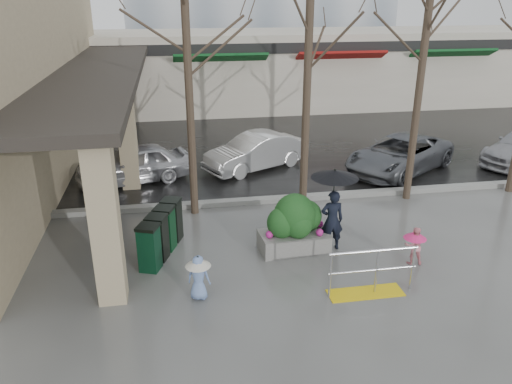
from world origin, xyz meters
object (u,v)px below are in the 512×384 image
object	(u,v)px
child_blue	(198,274)
news_boxes	(161,233)
tree_midwest	(310,20)
child_pink	(414,243)
car_c	(400,154)
woman	(333,201)
car_b	(256,152)
car_a	(133,164)
planter	(295,224)
handrail	(370,277)
tree_mideast	(426,34)
tree_west	(186,27)

from	to	relation	value
child_blue	news_boxes	distance (m)	2.20
tree_midwest	news_boxes	world-z (taller)	tree_midwest
tree_midwest	child_pink	world-z (taller)	tree_midwest
child_pink	car_c	distance (m)	6.69
news_boxes	woman	bearing A→B (deg)	14.12
tree_midwest	car_b	distance (m)	5.87
tree_midwest	car_a	size ratio (longest dim) A/B	1.89
child_pink	planter	world-z (taller)	planter
handrail	tree_mideast	world-z (taller)	tree_mideast
planter	car_b	world-z (taller)	planter
news_boxes	car_a	xyz separation A→B (m)	(-0.94, 5.19, 0.08)
tree_west	tree_midwest	size ratio (longest dim) A/B	0.97
handrail	news_boxes	world-z (taller)	news_boxes
handrail	tree_west	xyz separation A→B (m)	(-3.36, 4.80, 4.71)
woman	child_blue	size ratio (longest dim) A/B	2.13
handrail	tree_midwest	xyz separation A→B (m)	(-0.16, 4.80, 4.86)
woman	car_b	size ratio (longest dim) A/B	0.55
tree_west	car_b	world-z (taller)	tree_west
car_a	woman	bearing A→B (deg)	26.15
tree_west	car_a	xyz separation A→B (m)	(-1.86, 2.88, -4.45)
car_b	planter	bearing A→B (deg)	-28.06
tree_mideast	planter	distance (m)	6.49
tree_west	car_c	distance (m)	8.92
tree_west	child_pink	xyz separation A→B (m)	(4.84, -3.78, -4.55)
tree_west	child_blue	world-z (taller)	tree_west
car_b	child_pink	bearing A→B (deg)	-8.53
news_boxes	car_c	bearing A→B (deg)	50.03
car_a	car_c	xyz separation A→B (m)	(9.20, -0.46, 0.00)
tree_mideast	car_b	size ratio (longest dim) A/B	1.70
tree_west	car_a	world-z (taller)	tree_west
handrail	tree_mideast	size ratio (longest dim) A/B	0.29
handrail	tree_midwest	world-z (taller)	tree_midwest
tree_west	news_boxes	distance (m)	5.17
handrail	woman	bearing A→B (deg)	94.86
planter	car_c	xyz separation A→B (m)	(5.06, 5.07, -0.07)
tree_west	planter	world-z (taller)	tree_west
tree_midwest	car_a	xyz separation A→B (m)	(-5.06, 2.88, -4.60)
tree_midwest	car_c	xyz separation A→B (m)	(4.14, 2.42, -4.60)
child_blue	tree_west	bearing A→B (deg)	-73.19
handrail	child_blue	distance (m)	3.55
tree_west	car_a	bearing A→B (deg)	122.81
car_c	child_blue	bearing A→B (deg)	-81.82
tree_midwest	woman	xyz separation A→B (m)	(-0.01, -2.74, -3.96)
handrail	child_pink	xyz separation A→B (m)	(1.48, 1.02, 0.16)
car_c	planter	bearing A→B (deg)	-79.01
car_a	car_c	world-z (taller)	same
tree_west	car_c	bearing A→B (deg)	18.28
news_boxes	car_b	xyz separation A→B (m)	(3.29, 5.85, 0.08)
tree_midwest	planter	world-z (taller)	tree_midwest
handrail	planter	xyz separation A→B (m)	(-1.08, 2.16, 0.32)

